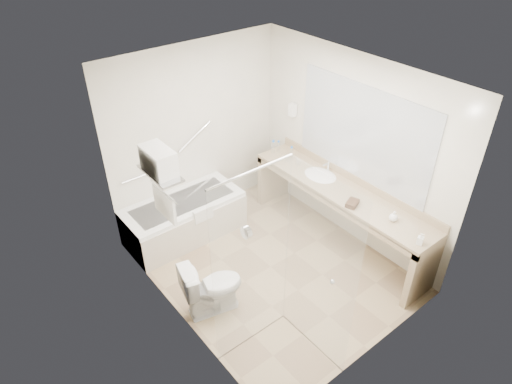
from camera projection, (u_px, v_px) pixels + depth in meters
floor at (271, 267)px, 5.83m from camera, size 3.20×3.20×0.00m
ceiling at (275, 78)px, 4.42m from camera, size 2.60×3.20×0.10m
wall_back at (196, 134)px, 6.15m from camera, size 2.60×0.10×2.50m
wall_front at (388, 262)px, 4.09m from camera, size 2.60×0.10×2.50m
wall_left at (171, 231)px, 4.45m from camera, size 0.10×3.20×2.50m
wall_right at (351, 150)px, 5.79m from camera, size 0.10×3.20×2.50m
bathtub at (184, 218)px, 6.21m from camera, size 1.60×0.73×0.59m
grab_bar_short at (136, 178)px, 5.81m from camera, size 0.40×0.03×0.03m
grab_bar_long at (194, 136)px, 6.10m from camera, size 0.53×0.03×0.33m
shower_enclosure at (285, 267)px, 4.30m from camera, size 0.96×0.91×2.11m
towel_shelf at (160, 168)px, 4.46m from camera, size 0.24×0.55×0.81m
vanity_counter at (339, 202)px, 5.90m from camera, size 0.55×2.70×0.95m
sink at (320, 177)px, 6.07m from camera, size 0.40×0.52×0.14m
faucet at (328, 166)px, 6.08m from camera, size 0.03×0.03×0.14m
mirror at (362, 133)px, 5.52m from camera, size 0.02×2.00×1.20m
hairdryer_unit at (293, 110)px, 6.33m from camera, size 0.08×0.10×0.18m
toilet at (212, 287)px, 5.08m from camera, size 0.76×0.54×0.68m
amenity_basket at (352, 203)px, 5.47m from camera, size 0.21×0.18×0.06m
soap_bottle_a at (420, 242)px, 4.89m from camera, size 0.11×0.15×0.06m
soap_bottle_b at (393, 217)px, 5.21m from camera, size 0.12×0.14×0.10m
water_bottle_left at (291, 153)px, 6.37m from camera, size 0.06×0.06×0.19m
water_bottle_mid at (278, 147)px, 6.53m from camera, size 0.05×0.05×0.18m
water_bottle_right at (273, 147)px, 6.50m from camera, size 0.06×0.06×0.20m
drinking_glass_near at (287, 158)px, 6.33m from camera, size 0.08×0.08×0.09m
drinking_glass_far at (298, 162)px, 6.25m from camera, size 0.07×0.07×0.08m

